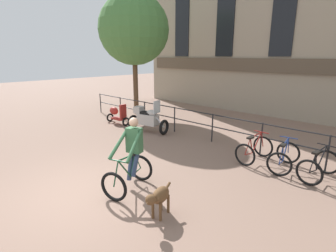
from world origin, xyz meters
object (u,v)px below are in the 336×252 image
(cyclist_with_bike, at_px, (131,158))
(parked_bicycle_near_lamp, at_px, (254,150))
(parked_bicycle_mid_right, at_px, (319,166))
(dog, at_px, (159,197))
(parked_bicycle_mid_left, at_px, (284,157))
(parked_scooter, at_px, (117,114))
(parked_motorcycle, at_px, (148,119))

(cyclist_with_bike, relative_size, parked_bicycle_near_lamp, 1.48)
(parked_bicycle_near_lamp, xyz_separation_m, parked_bicycle_mid_right, (1.74, 0.00, 0.00))
(cyclist_with_bike, relative_size, dog, 1.92)
(dog, relative_size, parked_bicycle_mid_left, 0.74)
(parked_bicycle_mid_left, bearing_deg, parked_scooter, -6.54)
(cyclist_with_bike, distance_m, parked_bicycle_mid_left, 4.24)
(cyclist_with_bike, height_order, parked_bicycle_near_lamp, cyclist_with_bike)
(parked_motorcycle, distance_m, parked_scooter, 2.05)
(dog, distance_m, parked_bicycle_mid_left, 4.08)
(parked_bicycle_near_lamp, height_order, parked_scooter, parked_scooter)
(dog, bearing_deg, parked_bicycle_near_lamp, 74.58)
(parked_motorcycle, bearing_deg, cyclist_with_bike, -148.12)
(cyclist_with_bike, height_order, parked_bicycle_mid_right, cyclist_with_bike)
(parked_bicycle_mid_left, relative_size, parked_scooter, 0.92)
(parked_bicycle_near_lamp, distance_m, parked_bicycle_mid_right, 1.74)
(parked_bicycle_near_lamp, relative_size, parked_bicycle_mid_left, 0.96)
(parked_bicycle_mid_left, distance_m, parked_scooter, 7.58)
(parked_bicycle_near_lamp, xyz_separation_m, parked_scooter, (-6.70, -0.21, 0.10))
(cyclist_with_bike, distance_m, parked_bicycle_mid_right, 4.76)
(parked_motorcycle, bearing_deg, parked_scooter, 80.61)
(parked_bicycle_near_lamp, xyz_separation_m, parked_bicycle_mid_left, (0.87, 0.00, 0.00))
(cyclist_with_bike, distance_m, dog, 1.43)
(cyclist_with_bike, relative_size, parked_bicycle_mid_right, 1.43)
(dog, distance_m, parked_bicycle_mid_right, 4.35)
(parked_bicycle_mid_right, bearing_deg, dog, 73.76)
(dog, relative_size, parked_bicycle_near_lamp, 0.77)
(cyclist_with_bike, distance_m, parked_motorcycle, 4.80)
(cyclist_with_bike, height_order, parked_scooter, cyclist_with_bike)
(parked_bicycle_mid_left, bearing_deg, parked_bicycle_mid_right, 171.90)
(parked_bicycle_near_lamp, bearing_deg, parked_scooter, 5.07)
(parked_bicycle_near_lamp, height_order, parked_bicycle_mid_left, same)
(parked_bicycle_mid_right, distance_m, parked_scooter, 8.45)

